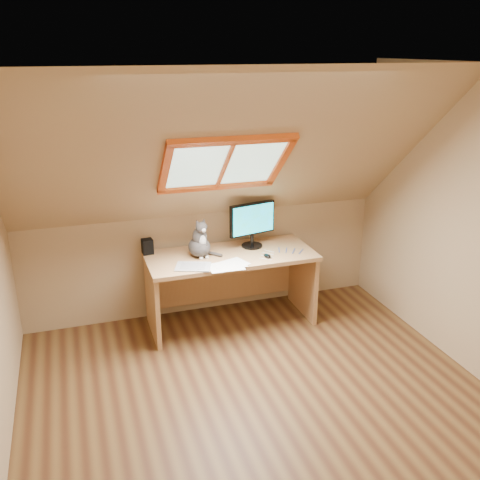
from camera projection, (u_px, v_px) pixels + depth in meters
name	position (u px, v px, depth m)	size (l,w,h in m)	color
ground	(268.00, 412.00, 3.88)	(3.50, 3.50, 0.00)	brown
room_shell	(277.00, 230.00, 3.31)	(3.52, 3.52, 2.41)	tan
desk	(229.00, 273.00, 5.05)	(1.55, 0.68, 0.71)	tan
monitor	(252.00, 222.00, 5.01)	(0.47, 0.20, 0.43)	black
cat	(200.00, 243.00, 4.82)	(0.24, 0.28, 0.37)	#4B4442
desk_speaker	(147.00, 246.00, 4.90)	(0.10, 0.10, 0.14)	black
graphics_tablet	(193.00, 267.00, 4.61)	(0.30, 0.21, 0.01)	#B2B2B7
mouse	(267.00, 256.00, 4.83)	(0.06, 0.10, 0.03)	black
papers	(223.00, 266.00, 4.64)	(0.35, 0.30, 0.01)	white
cables	(281.00, 252.00, 4.94)	(0.51, 0.26, 0.01)	silver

